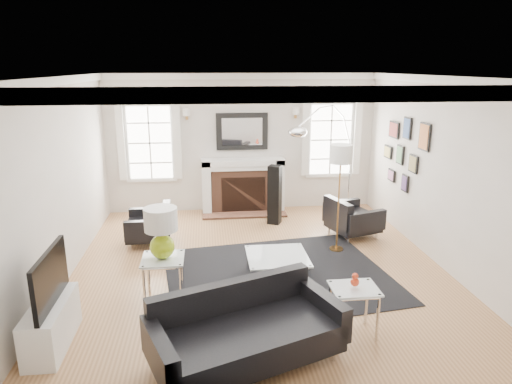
{
  "coord_description": "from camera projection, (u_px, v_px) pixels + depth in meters",
  "views": [
    {
      "loc": [
        -0.74,
        -6.26,
        2.94
      ],
      "look_at": [
        -0.01,
        0.3,
        1.11
      ],
      "focal_mm": 32.0,
      "sensor_mm": 36.0,
      "label": 1
    }
  ],
  "objects": [
    {
      "name": "floor",
      "position": [
        259.0,
        268.0,
        6.86
      ],
      "size": [
        6.0,
        6.0,
        0.0
      ],
      "primitive_type": "plane",
      "color": "#9A6740",
      "rests_on": "ground"
    },
    {
      "name": "back_wall",
      "position": [
        242.0,
        143.0,
        9.36
      ],
      "size": [
        5.5,
        0.04,
        2.8
      ],
      "primitive_type": "cube",
      "color": "silver",
      "rests_on": "floor"
    },
    {
      "name": "front_wall",
      "position": [
        303.0,
        267.0,
        3.62
      ],
      "size": [
        5.5,
        0.04,
        2.8
      ],
      "primitive_type": "cube",
      "color": "silver",
      "rests_on": "floor"
    },
    {
      "name": "left_wall",
      "position": [
        58.0,
        183.0,
        6.2
      ],
      "size": [
        0.04,
        6.0,
        2.8
      ],
      "primitive_type": "cube",
      "color": "silver",
      "rests_on": "floor"
    },
    {
      "name": "right_wall",
      "position": [
        442.0,
        173.0,
        6.78
      ],
      "size": [
        0.04,
        6.0,
        2.8
      ],
      "primitive_type": "cube",
      "color": "silver",
      "rests_on": "floor"
    },
    {
      "name": "ceiling",
      "position": [
        259.0,
        76.0,
        6.11
      ],
      "size": [
        5.5,
        6.0,
        0.02
      ],
      "primitive_type": "cube",
      "color": "white",
      "rests_on": "back_wall"
    },
    {
      "name": "crown_molding",
      "position": [
        259.0,
        81.0,
        6.13
      ],
      "size": [
        5.5,
        6.0,
        0.12
      ],
      "primitive_type": "cube",
      "color": "white",
      "rests_on": "back_wall"
    },
    {
      "name": "fireplace",
      "position": [
        243.0,
        186.0,
        9.39
      ],
      "size": [
        1.7,
        0.69,
        1.11
      ],
      "color": "white",
      "rests_on": "floor"
    },
    {
      "name": "mantel_mirror",
      "position": [
        242.0,
        131.0,
        9.25
      ],
      "size": [
        1.05,
        0.07,
        0.75
      ],
      "color": "black",
      "rests_on": "back_wall"
    },
    {
      "name": "window_left",
      "position": [
        150.0,
        143.0,
        9.1
      ],
      "size": [
        1.24,
        0.15,
        1.62
      ],
      "color": "white",
      "rests_on": "back_wall"
    },
    {
      "name": "window_right",
      "position": [
        331.0,
        139.0,
        9.49
      ],
      "size": [
        1.24,
        0.15,
        1.62
      ],
      "color": "white",
      "rests_on": "back_wall"
    },
    {
      "name": "gallery_wall",
      "position": [
        404.0,
        149.0,
        7.98
      ],
      "size": [
        0.04,
        1.73,
        1.29
      ],
      "color": "black",
      "rests_on": "right_wall"
    },
    {
      "name": "tv_unit",
      "position": [
        51.0,
        318.0,
        4.89
      ],
      "size": [
        0.35,
        1.0,
        1.09
      ],
      "color": "white",
      "rests_on": "floor"
    },
    {
      "name": "area_rug",
      "position": [
        277.0,
        275.0,
        6.62
      ],
      "size": [
        3.46,
        3.01,
        0.01
      ],
      "primitive_type": "cube",
      "rotation": [
        0.0,
        0.0,
        0.14
      ],
      "color": "black",
      "rests_on": "floor"
    },
    {
      "name": "sofa",
      "position": [
        245.0,
        331.0,
        4.62
      ],
      "size": [
        2.11,
        1.5,
        0.63
      ],
      "color": "black",
      "rests_on": "floor"
    },
    {
      "name": "armchair_left",
      "position": [
        152.0,
        226.0,
        7.77
      ],
      "size": [
        0.75,
        0.83,
        0.55
      ],
      "color": "black",
      "rests_on": "floor"
    },
    {
      "name": "armchair_right",
      "position": [
        350.0,
        219.0,
        8.08
      ],
      "size": [
        0.99,
        1.05,
        0.58
      ],
      "color": "black",
      "rests_on": "floor"
    },
    {
      "name": "coffee_table",
      "position": [
        277.0,
        258.0,
        6.39
      ],
      "size": [
        0.84,
        0.84,
        0.38
      ],
      "color": "silver",
      "rests_on": "floor"
    },
    {
      "name": "side_table_left",
      "position": [
        163.0,
        266.0,
        5.82
      ],
      "size": [
        0.53,
        0.53,
        0.58
      ],
      "color": "silver",
      "rests_on": "floor"
    },
    {
      "name": "nesting_table",
      "position": [
        354.0,
        297.0,
        5.07
      ],
      "size": [
        0.52,
        0.44,
        0.57
      ],
      "color": "silver",
      "rests_on": "floor"
    },
    {
      "name": "gourd_lamp",
      "position": [
        161.0,
        230.0,
        5.68
      ],
      "size": [
        0.42,
        0.42,
        0.67
      ],
      "color": "#A2C418",
      "rests_on": "side_table_left"
    },
    {
      "name": "orange_vase",
      "position": [
        355.0,
        280.0,
        5.02
      ],
      "size": [
        0.1,
        0.1,
        0.16
      ],
      "color": "red",
      "rests_on": "nesting_table"
    },
    {
      "name": "arc_floor_lamp",
      "position": [
        326.0,
        158.0,
        8.67
      ],
      "size": [
        1.63,
        1.51,
        2.31
      ],
      "color": "white",
      "rests_on": "floor"
    },
    {
      "name": "stick_floor_lamp",
      "position": [
        341.0,
        160.0,
        7.13
      ],
      "size": [
        0.36,
        0.36,
        1.76
      ],
      "color": "#B98340",
      "rests_on": "floor"
    },
    {
      "name": "speaker_tower",
      "position": [
        275.0,
        195.0,
        8.67
      ],
      "size": [
        0.3,
        0.3,
        1.14
      ],
      "primitive_type": "cube",
      "rotation": [
        0.0,
        0.0,
        -0.44
      ],
      "color": "black",
      "rests_on": "floor"
    }
  ]
}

